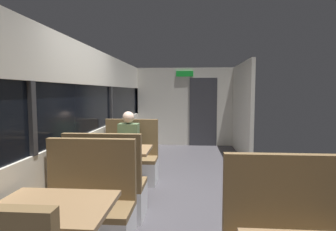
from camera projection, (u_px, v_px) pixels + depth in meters
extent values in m
cube|color=#423F44|center=(179.00, 199.00, 4.16)|extent=(3.30, 9.20, 0.02)
cube|color=beige|center=(85.00, 165.00, 4.23)|extent=(0.08, 8.40, 0.95)
cube|color=beige|center=(82.00, 64.00, 4.10)|extent=(0.08, 8.40, 0.60)
cube|color=black|center=(83.00, 110.00, 4.16)|extent=(0.03, 8.40, 0.75)
cube|color=#2D2D30|center=(32.00, 119.00, 2.77)|extent=(0.06, 0.08, 0.75)
cube|color=#2D2D30|center=(111.00, 105.00, 5.55)|extent=(0.06, 0.08, 0.75)
cube|color=#2D2D30|center=(137.00, 101.00, 8.33)|extent=(0.06, 0.08, 0.75)
cube|color=beige|center=(185.00, 107.00, 8.24)|extent=(2.90, 0.08, 2.30)
cube|color=#333338|center=(203.00, 112.00, 8.16)|extent=(0.80, 0.04, 2.00)
cube|color=green|center=(185.00, 74.00, 8.09)|extent=(0.50, 0.03, 0.16)
cube|color=beige|center=(242.00, 110.00, 6.93)|extent=(0.08, 2.40, 2.30)
cube|color=olive|center=(52.00, 207.00, 2.09)|extent=(0.90, 0.70, 0.04)
cube|color=silver|center=(86.00, 231.00, 2.79)|extent=(0.95, 0.50, 0.39)
cube|color=brown|center=(85.00, 209.00, 2.77)|extent=(0.95, 0.50, 0.06)
cube|color=brown|center=(92.00, 169.00, 2.95)|extent=(0.95, 0.08, 0.65)
cylinder|color=#9E9EA3|center=(120.00, 174.00, 4.20)|extent=(0.10, 0.10, 0.70)
cube|color=olive|center=(120.00, 150.00, 4.17)|extent=(0.90, 0.70, 0.04)
cube|color=silver|center=(108.00, 201.00, 3.55)|extent=(0.95, 0.50, 0.39)
cube|color=brown|center=(108.00, 184.00, 3.54)|extent=(0.95, 0.50, 0.06)
cube|color=brown|center=(102.00, 161.00, 3.30)|extent=(0.95, 0.08, 0.65)
cube|color=silver|center=(130.00, 172.00, 4.87)|extent=(0.95, 0.50, 0.39)
cube|color=brown|center=(130.00, 159.00, 4.85)|extent=(0.95, 0.50, 0.06)
cube|color=brown|center=(132.00, 137.00, 5.03)|extent=(0.95, 0.08, 0.65)
cube|color=brown|center=(283.00, 194.00, 2.22)|extent=(0.95, 0.08, 0.65)
cube|color=#26262D|center=(130.00, 170.00, 4.86)|extent=(0.30, 0.36, 0.45)
cube|color=#59724C|center=(129.00, 141.00, 4.77)|extent=(0.34, 0.22, 0.60)
sphere|color=beige|center=(128.00, 117.00, 4.71)|extent=(0.20, 0.20, 0.20)
cylinder|color=#59724C|center=(115.00, 141.00, 4.60)|extent=(0.07, 0.28, 0.07)
cylinder|color=#59724C|center=(138.00, 142.00, 4.57)|extent=(0.07, 0.28, 0.07)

